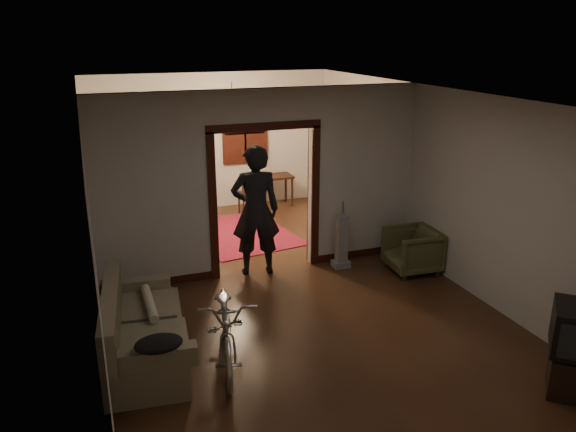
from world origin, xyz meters
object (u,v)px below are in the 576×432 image
person (255,211)px  locker (152,176)px  sofa (144,323)px  bicycle (227,324)px  desk (271,191)px  armchair (412,250)px

person → locker: person is taller
sofa → person: 2.72m
sofa → bicycle: 0.94m
bicycle → desk: bearing=78.2°
locker → desk: (2.48, 0.08, -0.57)m
bicycle → person: size_ratio=0.87×
desk → locker: bearing=-168.9°
armchair → locker: (-3.44, 3.91, 0.55)m
armchair → person: size_ratio=0.37×
armchair → desk: bearing=-162.5°
sofa → locker: size_ratio=1.06×
sofa → locker: locker is taller
armchair → person: bearing=-104.8°
sofa → desk: size_ratio=2.14×
armchair → locker: size_ratio=0.42×
desk → bicycle: bearing=-104.2°
bicycle → person: (1.03, 2.24, 0.55)m
armchair → person: 2.51m
sofa → locker: 5.07m
armchair → bicycle: bearing=-62.4°
armchair → person: person is taller
armchair → sofa: bearing=-71.5°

